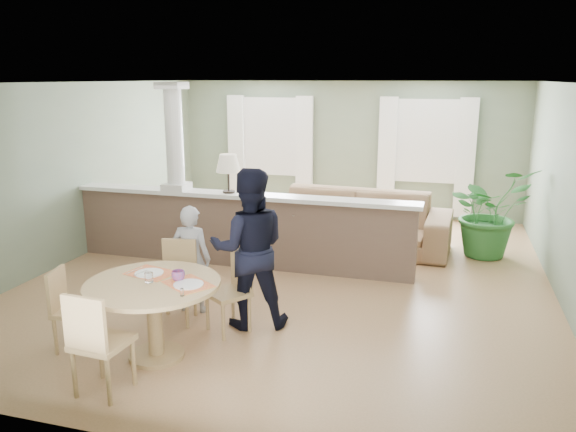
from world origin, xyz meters
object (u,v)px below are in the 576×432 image
(chair_far_man, at_px, (233,287))
(chair_side, at_px, (68,305))
(dining_table, at_px, (154,298))
(chair_far_boy, at_px, (177,277))
(chair_near, at_px, (96,339))
(houseplant, at_px, (489,212))
(man_person, at_px, (249,249))
(sofa, at_px, (352,220))
(child_person, at_px, (191,259))

(chair_far_man, height_order, chair_side, chair_far_man)
(dining_table, distance_m, chair_far_boy, 0.96)
(chair_far_man, bearing_deg, chair_far_boy, -151.57)
(chair_near, bearing_deg, houseplant, -119.76)
(man_person, bearing_deg, houseplant, -149.21)
(chair_far_boy, bearing_deg, chair_side, -136.46)
(sofa, xyz_separation_m, man_person, (-0.60, -3.32, 0.45))
(sofa, distance_m, dining_table, 4.50)
(chair_far_boy, bearing_deg, sofa, 56.90)
(houseplant, height_order, child_person, houseplant)
(chair_side, bearing_deg, chair_near, -142.67)
(child_person, bearing_deg, chair_far_man, 148.36)
(houseplant, height_order, chair_far_man, houseplant)
(chair_far_man, distance_m, chair_side, 1.72)
(sofa, xyz_separation_m, chair_far_boy, (-1.46, -3.40, 0.05))
(sofa, relative_size, man_person, 1.75)
(chair_far_man, xyz_separation_m, chair_side, (-1.47, -0.89, -0.03))
(chair_far_boy, bearing_deg, child_person, 66.69)
(man_person, bearing_deg, chair_side, 12.84)
(houseplant, relative_size, chair_far_man, 1.54)
(houseplant, relative_size, man_person, 0.78)
(dining_table, height_order, chair_far_boy, chair_far_boy)
(dining_table, xyz_separation_m, child_person, (-0.16, 1.18, 0.01))
(child_person, distance_m, man_person, 0.86)
(sofa, xyz_separation_m, chair_far_man, (-0.73, -3.50, 0.05))
(sofa, xyz_separation_m, chair_near, (-1.38, -5.10, 0.08))
(dining_table, height_order, chair_side, dining_table)
(dining_table, distance_m, chair_far_man, 0.98)
(dining_table, distance_m, man_person, 1.22)
(chair_far_boy, bearing_deg, dining_table, -86.21)
(man_person, bearing_deg, dining_table, 36.45)
(chair_far_man, distance_m, child_person, 0.78)
(chair_side, relative_size, child_person, 0.66)
(dining_table, bearing_deg, houseplant, 52.96)
(houseplant, bearing_deg, man_person, -128.24)
(chair_near, bearing_deg, chair_far_man, -108.03)
(sofa, xyz_separation_m, child_person, (-1.40, -3.14, 0.19))
(houseplant, bearing_deg, chair_side, -133.67)
(houseplant, distance_m, chair_side, 6.29)
(chair_far_boy, height_order, chair_side, chair_far_boy)
(dining_table, relative_size, chair_near, 1.35)
(sofa, bearing_deg, chair_near, -102.28)
(chair_side, xyz_separation_m, child_person, (0.80, 1.25, 0.18))
(chair_far_boy, height_order, chair_near, chair_near)
(houseplant, xyz_separation_m, chair_far_boy, (-3.60, -3.55, -0.19))
(dining_table, bearing_deg, chair_far_boy, 103.62)
(chair_side, relative_size, man_person, 0.48)
(houseplant, bearing_deg, dining_table, -127.04)
(dining_table, relative_size, man_person, 0.73)
(sofa, bearing_deg, dining_table, -103.16)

